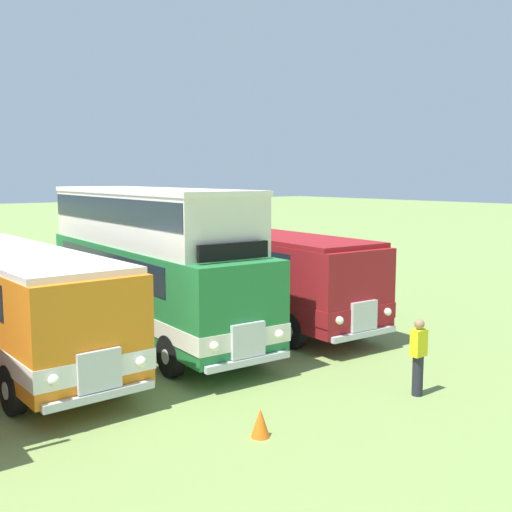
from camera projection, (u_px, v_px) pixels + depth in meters
name	position (u px, v px, depth m)	size (l,w,h in m)	color
ground_plane	(20.00, 366.00, 15.62)	(200.00, 200.00, 0.00)	#7A934C
bus_third_in_row	(13.00, 298.00, 15.60)	(2.74, 10.16, 2.99)	orange
bus_fourth_in_row	(149.00, 257.00, 18.02)	(3.08, 10.35, 4.49)	#237538
bus_fifth_in_row	(258.00, 269.00, 20.39)	(3.10, 10.08, 2.99)	maroon
cone_near_end	(260.00, 423.00, 11.34)	(0.36, 0.36, 0.55)	orange
marshal_person	(418.00, 357.00, 13.43)	(0.36, 0.24, 1.73)	#23232D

